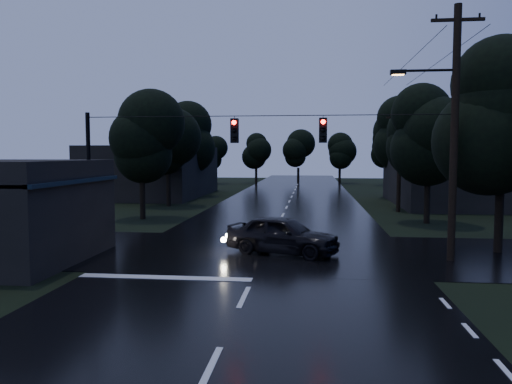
# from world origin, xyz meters

# --- Properties ---
(ground) EXTENTS (160.00, 160.00, 0.00)m
(ground) POSITION_xyz_m (0.00, 0.00, 0.00)
(ground) COLOR black
(ground) RESTS_ON ground
(main_road) EXTENTS (12.00, 120.00, 0.02)m
(main_road) POSITION_xyz_m (0.00, 30.00, 0.00)
(main_road) COLOR black
(main_road) RESTS_ON ground
(cross_street) EXTENTS (60.00, 9.00, 0.02)m
(cross_street) POSITION_xyz_m (0.00, 12.00, 0.00)
(cross_street) COLOR black
(cross_street) RESTS_ON ground
(building_far_right) EXTENTS (10.00, 14.00, 4.40)m
(building_far_right) POSITION_xyz_m (14.00, 34.00, 2.20)
(building_far_right) COLOR black
(building_far_right) RESTS_ON ground
(building_far_left) EXTENTS (10.00, 16.00, 5.00)m
(building_far_left) POSITION_xyz_m (-14.00, 40.00, 2.50)
(building_far_left) COLOR black
(building_far_left) RESTS_ON ground
(utility_pole_main) EXTENTS (3.50, 0.30, 10.00)m
(utility_pole_main) POSITION_xyz_m (7.41, 11.00, 5.26)
(utility_pole_main) COLOR black
(utility_pole_main) RESTS_ON ground
(utility_pole_far) EXTENTS (2.00, 0.30, 7.50)m
(utility_pole_far) POSITION_xyz_m (8.30, 28.00, 3.88)
(utility_pole_far) COLOR black
(utility_pole_far) RESTS_ON ground
(anchor_pole_left) EXTENTS (0.18, 0.18, 6.00)m
(anchor_pole_left) POSITION_xyz_m (-7.50, 11.00, 3.00)
(anchor_pole_left) COLOR black
(anchor_pole_left) RESTS_ON ground
(span_signals) EXTENTS (15.00, 0.37, 1.12)m
(span_signals) POSITION_xyz_m (0.56, 10.99, 5.24)
(span_signals) COLOR black
(span_signals) RESTS_ON ground
(tree_corner_near) EXTENTS (4.48, 4.48, 9.44)m
(tree_corner_near) POSITION_xyz_m (10.00, 13.00, 5.99)
(tree_corner_near) COLOR black
(tree_corner_near) RESTS_ON ground
(tree_left_a) EXTENTS (3.92, 3.92, 8.26)m
(tree_left_a) POSITION_xyz_m (-9.00, 22.00, 5.24)
(tree_left_a) COLOR black
(tree_left_a) RESTS_ON ground
(tree_left_b) EXTENTS (4.20, 4.20, 8.85)m
(tree_left_b) POSITION_xyz_m (-9.60, 30.00, 5.62)
(tree_left_b) COLOR black
(tree_left_b) RESTS_ON ground
(tree_left_c) EXTENTS (4.48, 4.48, 9.44)m
(tree_left_c) POSITION_xyz_m (-10.20, 40.00, 5.99)
(tree_left_c) COLOR black
(tree_left_c) RESTS_ON ground
(tree_right_a) EXTENTS (4.20, 4.20, 8.85)m
(tree_right_a) POSITION_xyz_m (9.00, 22.00, 5.62)
(tree_right_a) COLOR black
(tree_right_a) RESTS_ON ground
(tree_right_b) EXTENTS (4.48, 4.48, 9.44)m
(tree_right_b) POSITION_xyz_m (9.60, 30.00, 5.99)
(tree_right_b) COLOR black
(tree_right_b) RESTS_ON ground
(tree_right_c) EXTENTS (4.76, 4.76, 10.03)m
(tree_right_c) POSITION_xyz_m (10.20, 40.00, 6.37)
(tree_right_c) COLOR black
(tree_right_c) RESTS_ON ground
(car) EXTENTS (5.20, 3.45, 1.64)m
(car) POSITION_xyz_m (0.75, 11.65, 0.82)
(car) COLOR black
(car) RESTS_ON ground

